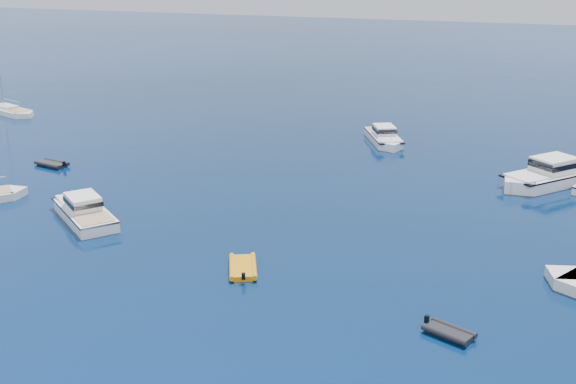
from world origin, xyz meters
name	(u,v)px	position (x,y,z in m)	size (l,w,h in m)	color
motor_cruiser_far_l	(84,219)	(-19.44, 20.26, 0.00)	(3.06, 9.99, 2.62)	white
motor_cruiser_distant	(550,184)	(15.95, 42.29, 0.00)	(3.75, 12.27, 3.22)	white
motor_cruiser_horizon	(384,143)	(-1.72, 52.02, 0.00)	(2.84, 9.27, 2.43)	white
sailboat_far_l	(9,114)	(-51.68, 50.51, 0.00)	(2.75, 10.57, 15.53)	white
tender_yellow	(243,270)	(-3.54, 15.36, 0.00)	(2.20, 4.09, 0.95)	orange
tender_grey_near	(449,336)	(10.74, 11.09, 0.00)	(1.68, 2.94, 0.95)	black
tender_grey_far	(52,166)	(-31.14, 31.94, 0.00)	(1.96, 3.56, 0.95)	black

